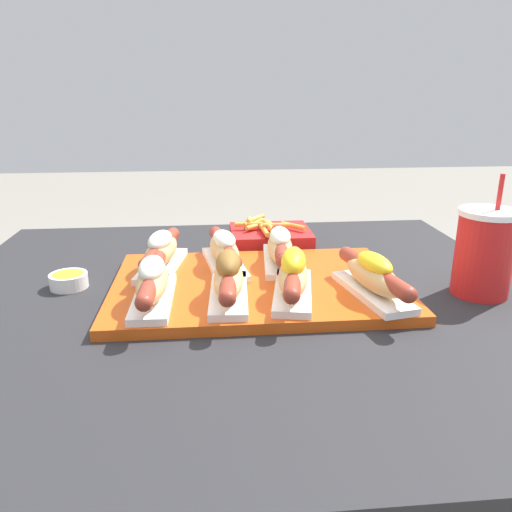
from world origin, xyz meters
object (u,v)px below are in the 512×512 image
serving_tray (257,285)px  hot_dog_3 (374,276)px  hot_dog_2 (293,275)px  hot_dog_4 (161,252)px  hot_dog_1 (228,277)px  hot_dog_0 (152,281)px  sauce_bowl (69,280)px  fries_basket (270,236)px  hot_dog_5 (224,250)px  hot_dog_6 (280,247)px  drink_cup (484,252)px

serving_tray → hot_dog_3: hot_dog_3 is taller
hot_dog_2 → hot_dog_4: 0.27m
hot_dog_1 → hot_dog_3: 0.24m
serving_tray → hot_dog_0: hot_dog_0 is taller
serving_tray → hot_dog_0: bearing=-156.9°
hot_dog_0 → hot_dog_2: 0.23m
hot_dog_3 → serving_tray: bearing=155.5°
hot_dog_1 → hot_dog_0: bearing=-178.2°
sauce_bowl → hot_dog_1: bearing=-22.0°
serving_tray → hot_dog_2: (0.05, -0.07, 0.04)m
fries_basket → hot_dog_5: bearing=-119.3°
hot_dog_1 → hot_dog_6: bearing=56.1°
hot_dog_0 → hot_dog_6: (0.23, 0.16, -0.00)m
hot_dog_0 → sauce_bowl: 0.21m
drink_cup → fries_basket: bearing=134.9°
sauce_bowl → drink_cup: size_ratio=0.32×
hot_dog_3 → sauce_bowl: size_ratio=3.30×
fries_basket → hot_dog_2: bearing=-90.7°
hot_dog_4 → hot_dog_5: 0.12m
hot_dog_2 → drink_cup: size_ratio=1.05×
sauce_bowl → hot_dog_4: bearing=12.1°
hot_dog_1 → hot_dog_3: size_ratio=1.02×
hot_dog_2 → fries_basket: bearing=89.3°
hot_dog_1 → drink_cup: drink_cup is taller
hot_dog_4 → hot_dog_2: bearing=-33.6°
hot_dog_2 → sauce_bowl: size_ratio=3.30×
hot_dog_6 → sauce_bowl: size_ratio=3.34×
sauce_bowl → serving_tray: bearing=-7.5°
hot_dog_5 → hot_dog_6: size_ratio=0.99×
serving_tray → sauce_bowl: (-0.34, 0.04, 0.01)m
serving_tray → hot_dog_5: size_ratio=2.28×
hot_dog_0 → hot_dog_2: size_ratio=1.02×
serving_tray → hot_dog_1: (-0.05, -0.07, 0.04)m
hot_dog_2 → sauce_bowl: hot_dog_2 is taller
serving_tray → hot_dog_1: bearing=-127.0°
serving_tray → fries_basket: (0.06, 0.28, 0.01)m
hot_dog_0 → hot_dog_2: bearing=0.9°
hot_dog_4 → hot_dog_5: size_ratio=1.00×
hot_dog_1 → hot_dog_2: bearing=-0.0°
hot_dog_4 → fries_basket: size_ratio=1.23×
serving_tray → fries_basket: fries_basket is taller
hot_dog_1 → hot_dog_4: bearing=128.7°
serving_tray → hot_dog_6: size_ratio=2.26×
hot_dog_5 → hot_dog_6: bearing=4.0°
hot_dog_6 → drink_cup: drink_cup is taller
serving_tray → hot_dog_1: hot_dog_1 is taller
hot_dog_1 → hot_dog_6: 0.19m
hot_dog_6 → serving_tray: bearing=-121.2°
serving_tray → drink_cup: size_ratio=2.41×
hot_dog_4 → drink_cup: size_ratio=1.06×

